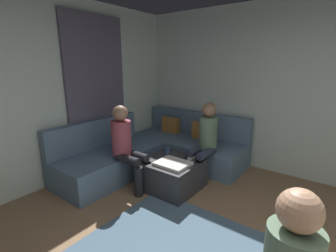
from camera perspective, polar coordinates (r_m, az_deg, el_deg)
wall_back at (r=4.17m, az=30.35°, el=6.89°), size 6.00×0.12×2.70m
wall_left at (r=3.65m, az=-33.96°, el=5.57°), size 0.12×6.00×2.70m
curtain_panel at (r=4.18m, az=-16.31°, el=6.93°), size 0.06×1.10×2.50m
sectional_couch at (r=4.26m, az=-2.85°, el=-5.83°), size 2.10×2.55×0.87m
ottoman at (r=3.57m, az=0.95°, el=-11.22°), size 0.76×0.76×0.42m
folded_blanket at (r=3.34m, az=1.14°, el=-8.83°), size 0.44×0.36×0.04m
coffee_mug at (r=3.73m, az=-0.15°, el=-5.80°), size 0.08×0.08×0.10m
game_remote at (r=3.56m, az=5.43°, el=-7.48°), size 0.05×0.15×0.02m
person_on_couch_back at (r=3.69m, az=8.64°, el=-3.04°), size 0.30×0.60×1.20m
person_on_couch_side at (r=3.47m, az=-9.75°, el=-4.23°), size 0.60×0.30×1.20m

